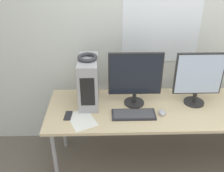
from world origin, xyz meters
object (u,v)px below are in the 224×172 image
pc_tower (89,82)px  cell_phone (68,116)px  headphones (87,57)px  monitor_main (135,77)px  monitor_right_near (198,77)px  mouse (162,112)px  keyboard (134,114)px

pc_tower → cell_phone: 0.37m
headphones → monitor_main: (0.44, -0.03, -0.19)m
monitor_right_near → mouse: size_ratio=5.39×
headphones → keyboard: 0.67m
keyboard → cell_phone: size_ratio=2.87×
pc_tower → headphones: bearing=90.0°
monitor_main → pc_tower: bearing=176.0°
pc_tower → headphones: size_ratio=2.55×
headphones → mouse: bearing=-17.5°
keyboard → cell_phone: 0.60m
monitor_right_near → cell_phone: size_ratio=3.80×
monitor_main → keyboard: monitor_main is taller
headphones → keyboard: (0.42, -0.23, -0.47)m
headphones → keyboard: bearing=-29.4°
headphones → pc_tower: bearing=-90.0°
headphones → monitor_right_near: (1.03, -0.04, -0.20)m
keyboard → cell_phone: (-0.60, 0.01, -0.01)m
keyboard → cell_phone: keyboard is taller
monitor_right_near → keyboard: 0.70m
headphones → keyboard: headphones is taller
headphones → monitor_main: size_ratio=0.34×
pc_tower → cell_phone: (-0.19, -0.23, -0.23)m
monitor_right_near → mouse: bearing=-153.4°
cell_phone → headphones: bearing=53.7°
monitor_right_near → keyboard: (-0.62, -0.19, -0.28)m
cell_phone → monitor_right_near: bearing=11.8°
monitor_main → headphones: bearing=175.9°
pc_tower → mouse: size_ratio=4.74×
monitor_right_near → keyboard: monitor_right_near is taller
headphones → cell_phone: bearing=-129.4°
headphones → cell_phone: size_ratio=1.31×
monitor_main → cell_phone: bearing=-162.7°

